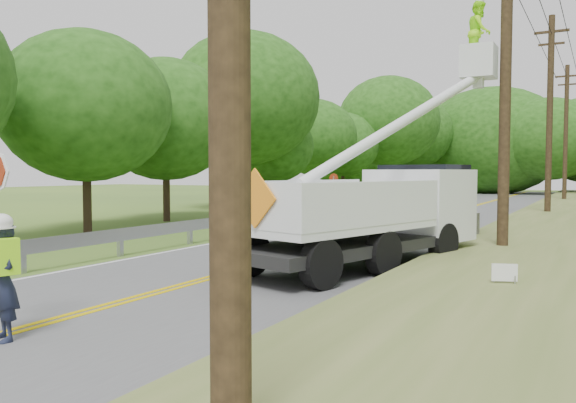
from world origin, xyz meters
The scene contains 12 objects.
ground centered at (0.00, 0.00, 0.00)m, with size 140.00×140.00×0.00m, color #3D5824.
road centered at (0.00, 14.00, 0.01)m, with size 7.20×96.00×0.03m.
guardrail centered at (-4.02, 14.91, 0.55)m, with size 0.18×48.00×0.77m.
utility_poles centered at (5.00, 17.02, 5.27)m, with size 1.60×43.30×10.00m.
treeline_left centered at (-10.63, 30.36, 5.85)m, with size 10.69×57.18×11.03m.
treeline_horizon centered at (2.02, 56.11, 5.50)m, with size 56.93×14.85×12.12m.
flagger centered at (0.27, -2.51, 0.95)m, with size 1.07×0.53×2.60m.
bucket_truck centered at (2.74, 6.53, 1.58)m, with size 4.47×7.80×6.90m.
suv_silver centered at (-1.43, 16.19, 0.87)m, with size 2.81×6.10×1.70m, color silver.
suv_darkgrey centered at (-2.17, 26.19, 0.74)m, with size 2.03×4.99×1.45m, color #313239.
stop_sign_permanent centered at (-4.50, 19.02, 1.44)m, with size 0.46×0.13×2.21m.
yard_sign centered at (5.83, 3.41, 0.46)m, with size 0.43×0.19×0.65m.
Camera 1 is at (7.30, -7.34, 2.30)m, focal length 35.69 mm.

